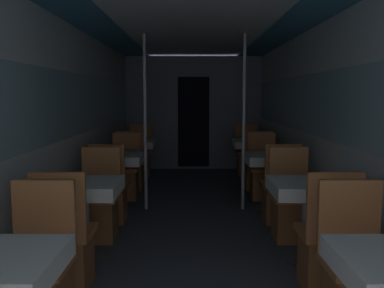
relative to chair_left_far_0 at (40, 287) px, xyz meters
name	(u,v)px	position (x,y,z in m)	size (l,w,h in m)	color
wall_left	(71,124)	(-0.40, 2.19, 0.88)	(0.05, 10.30, 2.29)	silver
wall_right	(322,124)	(2.41, 2.19, 0.88)	(0.05, 10.30, 2.29)	silver
ceiling_panel	(197,19)	(1.01, 2.19, 2.04)	(2.82, 10.30, 0.07)	white
bulkhead_far	(195,113)	(1.01, 6.18, 0.84)	(2.76, 0.09, 2.29)	slate
chair_left_far_0	(40,287)	(0.00, 0.00, 0.00)	(0.41, 0.41, 0.96)	#9C5B31
dining_table_left_1	(86,192)	(0.00, 1.20, 0.34)	(0.64, 0.64, 0.74)	#4C4C51
chair_left_near_1	(68,252)	(0.00, 0.60, 0.00)	(0.41, 0.41, 0.96)	#9C5B31
chair_left_far_1	(101,211)	(0.00, 1.79, 0.00)	(0.41, 0.41, 0.96)	#9C5B31
dining_table_left_2	(120,162)	(0.00, 2.98, 0.34)	(0.64, 0.64, 0.74)	#4C4C51
chair_left_near_2	(112,197)	(0.00, 2.39, 0.00)	(0.41, 0.41, 0.96)	#9C5B31
chair_left_far_2	(127,178)	(0.00, 3.57, 0.00)	(0.41, 0.41, 0.96)	#9C5B31
support_pole_left_2	(147,123)	(0.36, 2.98, 0.85)	(0.04, 0.04, 2.29)	silver
dining_table_left_3	(138,146)	(0.00, 4.77, 0.34)	(0.64, 0.64, 0.74)	#4C4C51
chair_left_near_3	(133,171)	(0.00, 4.18, 0.00)	(0.41, 0.41, 0.96)	#9C5B31
chair_left_far_3	(142,160)	(0.00, 5.36, 0.00)	(0.41, 0.41, 0.96)	#9C5B31
chair_right_far_0	(358,287)	(2.01, 0.00, 0.00)	(0.41, 0.41, 0.96)	#9C5B31
dining_table_right_1	(309,193)	(2.01, 1.20, 0.34)	(0.64, 0.64, 0.74)	#4C4C51
chair_right_near_1	(328,252)	(2.01, 0.60, 0.00)	(0.41, 0.41, 0.96)	#9C5B31
chair_right_far_1	(293,211)	(2.01, 1.79, 0.00)	(0.41, 0.41, 0.96)	#9C5B31
dining_table_right_2	(273,162)	(2.01, 2.98, 0.34)	(0.64, 0.64, 0.74)	#4C4C51
chair_right_near_2	(281,198)	(2.01, 2.39, 0.00)	(0.41, 0.41, 0.96)	#9C5B31
chair_right_far_2	(265,178)	(2.01, 3.57, 0.00)	(0.41, 0.41, 0.96)	#9C5B31
support_pole_right_2	(246,123)	(1.65, 2.98, 0.85)	(0.04, 0.04, 2.29)	silver
dining_table_right_3	(254,146)	(2.01, 4.77, 0.34)	(0.64, 0.64, 0.74)	#4C4C51
chair_right_near_3	(259,171)	(2.01, 4.18, 0.00)	(0.41, 0.41, 0.96)	#9C5B31
chair_right_far_3	(249,160)	(2.01, 5.36, 0.00)	(0.41, 0.41, 0.96)	#9C5B31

